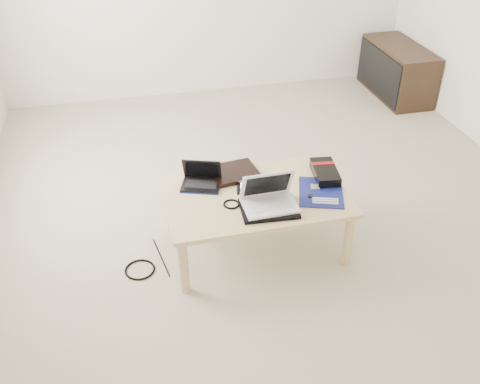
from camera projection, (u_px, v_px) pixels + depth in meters
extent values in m
plane|color=#C0B39B|center=(264.00, 196.00, 3.93)|extent=(4.00, 4.00, 0.00)
cube|color=white|center=(467.00, 217.00, 1.55)|extent=(4.00, 0.10, 2.60)
cube|color=tan|center=(256.00, 196.00, 3.25)|extent=(1.10, 0.70, 0.03)
cylinder|color=tan|center=(184.00, 267.00, 3.02)|extent=(0.06, 0.06, 0.37)
cylinder|color=tan|center=(348.00, 240.00, 3.22)|extent=(0.06, 0.06, 0.37)
cylinder|color=tan|center=(170.00, 206.00, 3.50)|extent=(0.06, 0.06, 0.37)
cylinder|color=tan|center=(314.00, 186.00, 3.70)|extent=(0.06, 0.06, 0.37)
cube|color=#342415|center=(397.00, 71.00, 5.30)|extent=(0.40, 0.90, 0.50)
cube|color=black|center=(379.00, 72.00, 5.26)|extent=(0.02, 0.86, 0.44)
cube|color=black|center=(234.00, 173.00, 3.42)|extent=(0.32, 0.28, 0.03)
cube|color=black|center=(201.00, 185.00, 3.31)|extent=(0.28, 0.24, 0.01)
cube|color=black|center=(201.00, 184.00, 3.30)|extent=(0.22, 0.15, 0.00)
cube|color=black|center=(200.00, 190.00, 3.25)|extent=(0.06, 0.04, 0.00)
cube|color=black|center=(202.00, 169.00, 3.31)|extent=(0.25, 0.14, 0.15)
cube|color=black|center=(202.00, 170.00, 3.30)|extent=(0.21, 0.11, 0.12)
cube|color=#0C1746|center=(199.00, 193.00, 3.24)|extent=(0.23, 0.09, 0.01)
cube|color=black|center=(255.00, 186.00, 3.30)|extent=(0.26, 0.22, 0.01)
cube|color=silver|center=(255.00, 186.00, 3.30)|extent=(0.21, 0.17, 0.00)
cube|color=#AAAAAF|center=(272.00, 192.00, 3.25)|extent=(0.06, 0.21, 0.02)
cube|color=#A0A0A5|center=(272.00, 190.00, 3.24)|extent=(0.05, 0.17, 0.00)
cube|color=black|center=(269.00, 209.00, 3.10)|extent=(0.34, 0.26, 0.02)
cube|color=white|center=(270.00, 205.00, 3.10)|extent=(0.31, 0.22, 0.01)
cube|color=white|center=(270.00, 204.00, 3.09)|extent=(0.26, 0.12, 0.00)
cube|color=white|center=(274.00, 212.00, 3.03)|extent=(0.07, 0.03, 0.00)
cube|color=white|center=(267.00, 184.00, 3.09)|extent=(0.31, 0.09, 0.20)
cube|color=black|center=(267.00, 185.00, 3.09)|extent=(0.26, 0.07, 0.16)
cube|color=#0C164F|center=(321.00, 192.00, 3.25)|extent=(0.36, 0.40, 0.01)
cube|color=#AAAAAF|center=(315.00, 187.00, 3.29)|extent=(0.07, 0.07, 0.01)
cube|color=gold|center=(333.00, 183.00, 3.32)|extent=(0.11, 0.05, 0.01)
cube|color=gold|center=(333.00, 185.00, 3.31)|extent=(0.11, 0.05, 0.01)
cube|color=silver|center=(325.00, 199.00, 3.18)|extent=(0.15, 0.06, 0.01)
cube|color=silver|center=(325.00, 201.00, 3.16)|extent=(0.15, 0.06, 0.01)
cube|color=silver|center=(326.00, 203.00, 3.15)|extent=(0.15, 0.06, 0.01)
cube|color=black|center=(310.00, 196.00, 3.21)|extent=(0.03, 0.03, 0.01)
cube|color=black|center=(325.00, 172.00, 3.39)|extent=(0.18, 0.30, 0.06)
cube|color=maroon|center=(323.00, 163.00, 3.42)|extent=(0.15, 0.06, 0.00)
torus|color=black|center=(231.00, 204.00, 3.14)|extent=(0.11, 0.11, 0.01)
torus|color=black|center=(140.00, 270.00, 3.26)|extent=(0.23, 0.23, 0.01)
cylinder|color=black|center=(161.00, 257.00, 3.36)|extent=(0.07, 0.37, 0.01)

